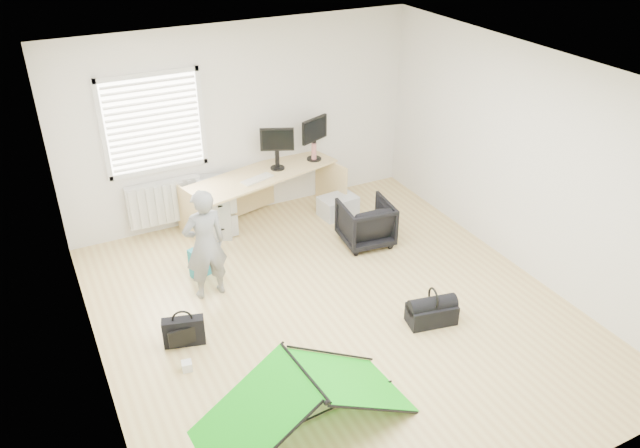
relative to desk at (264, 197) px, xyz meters
name	(u,v)px	position (x,y,z in m)	size (l,w,h in m)	color
ground	(336,313)	(-0.11, -2.36, -0.37)	(5.50, 5.50, 0.00)	tan
back_wall	(242,123)	(-0.11, 0.39, 0.98)	(5.00, 0.02, 2.70)	silver
window	(153,124)	(-1.31, 0.35, 1.18)	(1.20, 0.06, 1.20)	silver
radiator	(165,202)	(-1.31, 0.31, 0.08)	(1.00, 0.12, 0.60)	silver
desk	(264,197)	(0.00, 0.00, 0.00)	(2.16, 0.69, 0.74)	tan
filing_cabinet	(215,207)	(-0.70, 0.04, -0.01)	(0.46, 0.62, 0.72)	#A9ABAE
monitor_left	(277,154)	(0.24, 0.04, 0.59)	(0.46, 0.10, 0.44)	black
monitor_right	(314,144)	(0.84, 0.10, 0.60)	(0.48, 0.11, 0.46)	black
keyboard	(257,179)	(-0.14, -0.17, 0.38)	(0.46, 0.16, 0.02)	beige
thermos	(314,152)	(0.82, 0.07, 0.50)	(0.07, 0.07, 0.26)	#B46764
office_chair	(366,223)	(0.96, -1.17, -0.07)	(0.64, 0.66, 0.60)	black
person	(205,245)	(-1.26, -1.36, 0.31)	(0.50, 0.33, 1.36)	gray
kite	(305,397)	(-1.11, -3.64, -0.07)	(1.93, 0.85, 0.60)	#12BE13
storage_crate	(338,206)	(1.00, -0.34, -0.22)	(0.52, 0.36, 0.29)	#B4B8BD
tote_bag	(203,261)	(-1.20, -0.93, -0.17)	(0.32, 0.14, 0.39)	teal
laptop_bag	(184,331)	(-1.77, -2.10, -0.21)	(0.43, 0.13, 0.32)	black
white_box	(187,366)	(-1.87, -2.50, -0.32)	(0.10, 0.10, 0.10)	silver
duffel_bag	(432,314)	(0.75, -2.97, -0.25)	(0.53, 0.27, 0.23)	black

